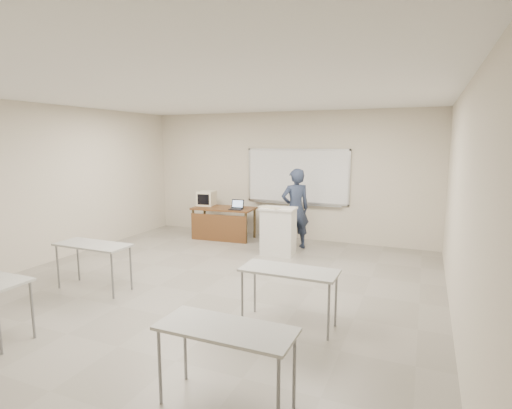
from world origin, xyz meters
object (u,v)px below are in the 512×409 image
at_px(whiteboard, 297,177).
at_px(presenter, 295,209).
at_px(instructor_desk, 222,217).
at_px(laptop, 237,207).
at_px(keyboard, 270,207).
at_px(podium, 278,231).
at_px(crt_monitor, 206,198).
at_px(mouse, 232,207).

relative_size(whiteboard, presenter, 1.43).
bearing_deg(instructor_desk, laptop, -6.20).
relative_size(whiteboard, instructor_desk, 1.70).
distance_m(whiteboard, keyboard, 1.66).
bearing_deg(podium, instructor_desk, 153.89).
bearing_deg(whiteboard, laptop, -146.42).
relative_size(crt_monitor, presenter, 0.25).
bearing_deg(presenter, crt_monitor, -46.82).
height_order(whiteboard, podium, whiteboard).
bearing_deg(keyboard, crt_monitor, 170.40).
distance_m(whiteboard, mouse, 1.69).
bearing_deg(keyboard, whiteboard, 104.41).
relative_size(podium, mouse, 10.97).
bearing_deg(mouse, podium, -9.41).
bearing_deg(podium, mouse, 146.26).
relative_size(laptop, keyboard, 0.63).
relative_size(crt_monitor, mouse, 4.91).
bearing_deg(keyboard, laptop, 161.91).
bearing_deg(instructor_desk, podium, -26.38).
xyz_separation_m(crt_monitor, presenter, (2.39, -0.34, -0.06)).
xyz_separation_m(whiteboard, instructor_desk, (-1.60, -0.78, -0.93)).
relative_size(laptop, mouse, 3.35).
xyz_separation_m(podium, laptop, (-1.27, 0.67, 0.31)).
height_order(instructor_desk, laptop, laptop).
xyz_separation_m(whiteboard, crt_monitor, (-2.15, -0.54, -0.56)).
xyz_separation_m(mouse, presenter, (1.64, -0.26, 0.10)).
distance_m(crt_monitor, laptop, 0.99).
distance_m(laptop, presenter, 1.45).
distance_m(podium, presenter, 0.72).
height_order(podium, crt_monitor, crt_monitor).
bearing_deg(laptop, presenter, -8.54).
relative_size(crt_monitor, keyboard, 0.93).
distance_m(whiteboard, laptop, 1.59).
distance_m(laptop, keyboard, 1.38).
bearing_deg(crt_monitor, keyboard, -34.98).
height_order(instructor_desk, mouse, mouse).
xyz_separation_m(whiteboard, laptop, (-1.20, -0.80, -0.68)).
height_order(laptop, presenter, presenter).
bearing_deg(presenter, instructor_desk, -41.91).
height_order(keyboard, presenter, presenter).
distance_m(whiteboard, podium, 1.77).
height_order(whiteboard, mouse, whiteboard).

